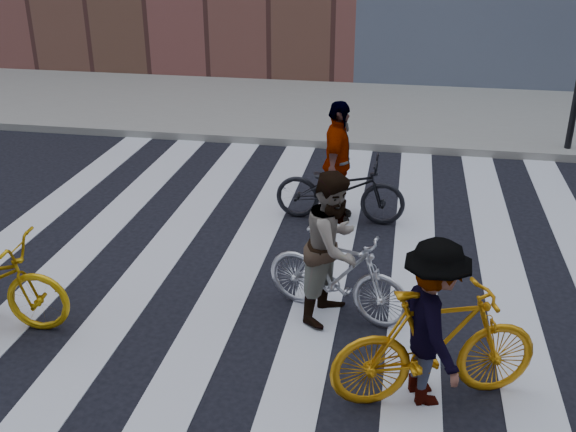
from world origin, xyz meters
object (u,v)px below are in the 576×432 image
(bike_yellow_right, at_px, (436,345))
(rider_mid, at_px, (334,246))
(rider_rear, at_px, (337,163))
(bike_silver_mid, at_px, (337,275))
(bike_dark_rear, at_px, (340,189))
(rider_right, at_px, (432,323))

(bike_yellow_right, height_order, rider_mid, rider_mid)
(rider_mid, bearing_deg, rider_rear, 24.81)
(bike_silver_mid, height_order, bike_yellow_right, bike_yellow_right)
(bike_dark_rear, distance_m, rider_rear, 0.40)
(rider_right, xyz_separation_m, rider_rear, (-1.27, 3.82, 0.08))
(bike_silver_mid, height_order, rider_rear, rider_rear)
(rider_mid, height_order, rider_rear, rider_rear)
(bike_yellow_right, bearing_deg, rider_right, 70.74)
(rider_right, height_order, rider_rear, rider_rear)
(bike_yellow_right, bearing_deg, bike_dark_rear, -0.82)
(bike_yellow_right, relative_size, rider_mid, 1.14)
(bike_dark_rear, bearing_deg, bike_yellow_right, -159.88)
(rider_right, bearing_deg, rider_mid, 19.85)
(bike_silver_mid, bearing_deg, rider_rear, 25.91)
(rider_rear, bearing_deg, bike_dark_rear, -88.33)
(bike_dark_rear, xyz_separation_m, rider_mid, (0.20, -2.56, 0.36))
(bike_dark_rear, bearing_deg, rider_mid, -173.93)
(bike_yellow_right, relative_size, bike_dark_rear, 1.03)
(rider_mid, bearing_deg, rider_right, -121.59)
(bike_silver_mid, height_order, rider_mid, rider_mid)
(rider_rear, bearing_deg, bike_silver_mid, -171.71)
(bike_yellow_right, xyz_separation_m, bike_dark_rear, (-1.27, 3.82, -0.09))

